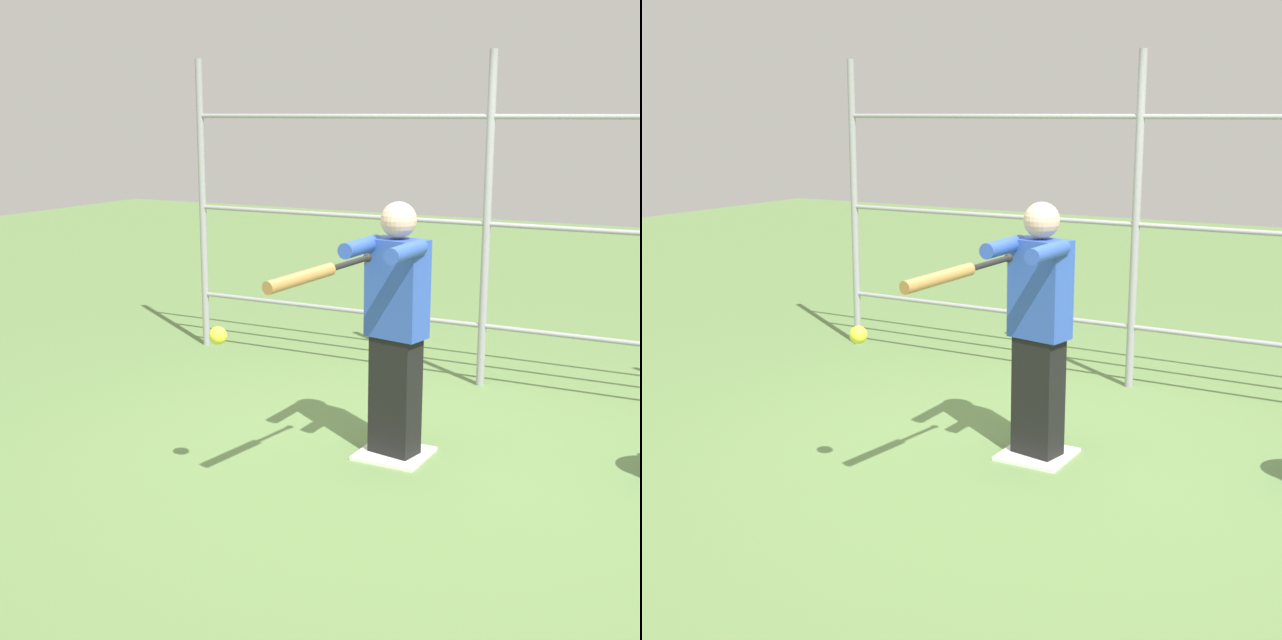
{
  "view_description": "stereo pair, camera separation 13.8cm",
  "coord_description": "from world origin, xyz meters",
  "views": [
    {
      "loc": [
        -1.99,
        4.62,
        2.0
      ],
      "look_at": [
        0.3,
        0.37,
        0.87
      ],
      "focal_mm": 50.0,
      "sensor_mm": 36.0,
      "label": 1
    },
    {
      "loc": [
        -2.11,
        4.55,
        2.0
      ],
      "look_at": [
        0.3,
        0.37,
        0.87
      ],
      "focal_mm": 50.0,
      "sensor_mm": 36.0,
      "label": 2
    }
  ],
  "objects": [
    {
      "name": "batter",
      "position": [
        0.0,
        0.02,
        0.82
      ],
      "size": [
        0.38,
        0.55,
        1.51
      ],
      "color": "black",
      "rests_on": "ground"
    },
    {
      "name": "fence_backstop",
      "position": [
        0.0,
        -1.6,
        1.22
      ],
      "size": [
        5.08,
        0.06,
        2.43
      ],
      "color": "#939399",
      "rests_on": "ground"
    },
    {
      "name": "softball_in_flight",
      "position": [
        0.61,
        0.92,
        0.87
      ],
      "size": [
        0.1,
        0.1,
        0.1
      ],
      "color": "yellow"
    },
    {
      "name": "home_plate",
      "position": [
        0.0,
        0.0,
        0.01
      ],
      "size": [
        0.4,
        0.4,
        0.02
      ],
      "color": "white",
      "rests_on": "ground"
    },
    {
      "name": "baseball_bat_swinging",
      "position": [
        0.08,
        0.89,
        1.23
      ],
      "size": [
        0.19,
        0.82,
        0.1
      ],
      "color": "black"
    },
    {
      "name": "ground_plane",
      "position": [
        0.0,
        0.0,
        0.0
      ],
      "size": [
        24.0,
        24.0,
        0.0
      ],
      "primitive_type": "plane",
      "color": "#608447"
    }
  ]
}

